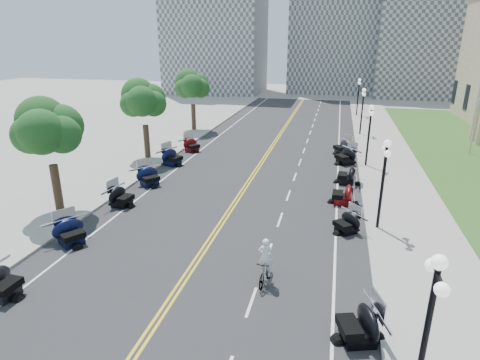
# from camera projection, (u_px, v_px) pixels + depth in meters

# --- Properties ---
(ground) EXTENTS (160.00, 160.00, 0.00)m
(ground) POSITION_uv_depth(u_px,v_px,m) (206.00, 246.00, 20.42)
(ground) COLOR gray
(road) EXTENTS (16.00, 90.00, 0.01)m
(road) POSITION_uv_depth(u_px,v_px,m) (249.00, 182.00, 29.60)
(road) COLOR #333335
(road) RESTS_ON ground
(centerline_yellow_a) EXTENTS (0.12, 90.00, 0.00)m
(centerline_yellow_a) POSITION_uv_depth(u_px,v_px,m) (247.00, 182.00, 29.62)
(centerline_yellow_a) COLOR yellow
(centerline_yellow_a) RESTS_ON road
(centerline_yellow_b) EXTENTS (0.12, 90.00, 0.00)m
(centerline_yellow_b) POSITION_uv_depth(u_px,v_px,m) (250.00, 182.00, 29.57)
(centerline_yellow_b) COLOR yellow
(centerline_yellow_b) RESTS_ON road
(edge_line_north) EXTENTS (0.12, 90.00, 0.00)m
(edge_line_north) POSITION_uv_depth(u_px,v_px,m) (337.00, 189.00, 28.18)
(edge_line_north) COLOR white
(edge_line_north) RESTS_ON road
(edge_line_south) EXTENTS (0.12, 90.00, 0.00)m
(edge_line_south) POSITION_uv_depth(u_px,v_px,m) (168.00, 175.00, 31.01)
(edge_line_south) COLOR white
(edge_line_south) RESTS_ON road
(lane_dash_5) EXTENTS (0.12, 2.00, 0.00)m
(lane_dash_5) POSITION_uv_depth(u_px,v_px,m) (251.00, 302.00, 16.04)
(lane_dash_5) COLOR white
(lane_dash_5) RESTS_ON road
(lane_dash_6) EXTENTS (0.12, 2.00, 0.00)m
(lane_dash_6) POSITION_uv_depth(u_px,v_px,m) (268.00, 253.00, 19.71)
(lane_dash_6) COLOR white
(lane_dash_6) RESTS_ON road
(lane_dash_7) EXTENTS (0.12, 2.00, 0.00)m
(lane_dash_7) POSITION_uv_depth(u_px,v_px,m) (280.00, 220.00, 23.38)
(lane_dash_7) COLOR white
(lane_dash_7) RESTS_ON road
(lane_dash_8) EXTENTS (0.12, 2.00, 0.00)m
(lane_dash_8) POSITION_uv_depth(u_px,v_px,m) (288.00, 195.00, 27.05)
(lane_dash_8) COLOR white
(lane_dash_8) RESTS_ON road
(lane_dash_9) EXTENTS (0.12, 2.00, 0.00)m
(lane_dash_9) POSITION_uv_depth(u_px,v_px,m) (295.00, 177.00, 30.72)
(lane_dash_9) COLOR white
(lane_dash_9) RESTS_ON road
(lane_dash_10) EXTENTS (0.12, 2.00, 0.00)m
(lane_dash_10) POSITION_uv_depth(u_px,v_px,m) (300.00, 162.00, 34.39)
(lane_dash_10) COLOR white
(lane_dash_10) RESTS_ON road
(lane_dash_11) EXTENTS (0.12, 2.00, 0.00)m
(lane_dash_11) POSITION_uv_depth(u_px,v_px,m) (304.00, 150.00, 38.06)
(lane_dash_11) COLOR white
(lane_dash_11) RESTS_ON road
(lane_dash_12) EXTENTS (0.12, 2.00, 0.00)m
(lane_dash_12) POSITION_uv_depth(u_px,v_px,m) (307.00, 141.00, 41.73)
(lane_dash_12) COLOR white
(lane_dash_12) RESTS_ON road
(lane_dash_13) EXTENTS (0.12, 2.00, 0.00)m
(lane_dash_13) POSITION_uv_depth(u_px,v_px,m) (310.00, 133.00, 45.40)
(lane_dash_13) COLOR white
(lane_dash_13) RESTS_ON road
(lane_dash_14) EXTENTS (0.12, 2.00, 0.00)m
(lane_dash_14) POSITION_uv_depth(u_px,v_px,m) (313.00, 126.00, 49.07)
(lane_dash_14) COLOR white
(lane_dash_14) RESTS_ON road
(lane_dash_15) EXTENTS (0.12, 2.00, 0.00)m
(lane_dash_15) POSITION_uv_depth(u_px,v_px,m) (315.00, 120.00, 52.74)
(lane_dash_15) COLOR white
(lane_dash_15) RESTS_ON road
(lane_dash_16) EXTENTS (0.12, 2.00, 0.00)m
(lane_dash_16) POSITION_uv_depth(u_px,v_px,m) (316.00, 115.00, 56.42)
(lane_dash_16) COLOR white
(lane_dash_16) RESTS_ON road
(lane_dash_17) EXTENTS (0.12, 2.00, 0.00)m
(lane_dash_17) POSITION_uv_depth(u_px,v_px,m) (318.00, 110.00, 60.09)
(lane_dash_17) COLOR white
(lane_dash_17) RESTS_ON road
(lane_dash_18) EXTENTS (0.12, 2.00, 0.00)m
(lane_dash_18) POSITION_uv_depth(u_px,v_px,m) (319.00, 106.00, 63.76)
(lane_dash_18) COLOR white
(lane_dash_18) RESTS_ON road
(lane_dash_19) EXTENTS (0.12, 2.00, 0.00)m
(lane_dash_19) POSITION_uv_depth(u_px,v_px,m) (321.00, 102.00, 67.43)
(lane_dash_19) COLOR white
(lane_dash_19) RESTS_ON road
(sidewalk_north) EXTENTS (5.00, 90.00, 0.15)m
(sidewalk_north) POSITION_uv_depth(u_px,v_px,m) (399.00, 193.00, 27.25)
(sidewalk_north) COLOR #9E9991
(sidewalk_north) RESTS_ON ground
(sidewalk_south) EXTENTS (5.00, 90.00, 0.15)m
(sidewalk_south) POSITION_uv_depth(u_px,v_px,m) (120.00, 171.00, 31.90)
(sidewalk_south) COLOR #9E9991
(sidewalk_south) RESTS_ON ground
(lawn) EXTENTS (9.00, 60.00, 0.10)m
(lawn) POSITION_uv_depth(u_px,v_px,m) (476.00, 167.00, 33.05)
(lawn) COLOR #356023
(lawn) RESTS_ON ground
(distant_block_a) EXTENTS (18.00, 14.00, 26.00)m
(distant_block_a) POSITION_uv_depth(u_px,v_px,m) (216.00, 23.00, 77.02)
(distant_block_a) COLOR gray
(distant_block_a) RESTS_ON ground
(distant_block_b) EXTENTS (16.00, 12.00, 30.00)m
(distant_block_b) POSITION_uv_depth(u_px,v_px,m) (334.00, 12.00, 76.99)
(distant_block_b) COLOR gray
(distant_block_b) RESTS_ON ground
(distant_block_c) EXTENTS (20.00, 14.00, 22.00)m
(distant_block_c) POSITION_uv_depth(u_px,v_px,m) (435.00, 34.00, 71.57)
(distant_block_c) COLOR gray
(distant_block_c) RESTS_ON ground
(street_lamp_1) EXTENTS (0.50, 1.20, 4.90)m
(street_lamp_1) POSITION_uv_depth(u_px,v_px,m) (425.00, 340.00, 10.32)
(street_lamp_1) COLOR black
(street_lamp_1) RESTS_ON sidewalk_north
(street_lamp_2) EXTENTS (0.50, 1.20, 4.90)m
(street_lamp_2) POSITION_uv_depth(u_px,v_px,m) (382.00, 185.00, 21.33)
(street_lamp_2) COLOR black
(street_lamp_2) RESTS_ON sidewalk_north
(street_lamp_3) EXTENTS (0.50, 1.20, 4.90)m
(street_lamp_3) POSITION_uv_depth(u_px,v_px,m) (369.00, 136.00, 32.34)
(street_lamp_3) COLOR black
(street_lamp_3) RESTS_ON sidewalk_north
(street_lamp_4) EXTENTS (0.50, 1.20, 4.90)m
(street_lamp_4) POSITION_uv_depth(u_px,v_px,m) (362.00, 112.00, 43.35)
(street_lamp_4) COLOR black
(street_lamp_4) RESTS_ON sidewalk_north
(street_lamp_5) EXTENTS (0.50, 1.20, 4.90)m
(street_lamp_5) POSITION_uv_depth(u_px,v_px,m) (358.00, 97.00, 54.37)
(street_lamp_5) COLOR black
(street_lamp_5) RESTS_ON sidewalk_north
(flagpole) EXTENTS (1.10, 0.20, 10.00)m
(flagpole) POSITION_uv_depth(u_px,v_px,m) (480.00, 100.00, 34.97)
(flagpole) COLOR silver
(flagpole) RESTS_ON ground
(tree_2) EXTENTS (4.80, 4.80, 9.20)m
(tree_2) POSITION_uv_depth(u_px,v_px,m) (49.00, 136.00, 22.91)
(tree_2) COLOR #235619
(tree_2) RESTS_ON sidewalk_south
(tree_3) EXTENTS (4.80, 4.80, 9.20)m
(tree_3) POSITION_uv_depth(u_px,v_px,m) (144.00, 105.00, 33.92)
(tree_3) COLOR #235619
(tree_3) RESTS_ON sidewalk_south
(tree_4) EXTENTS (4.80, 4.80, 9.20)m
(tree_4) POSITION_uv_depth(u_px,v_px,m) (193.00, 89.00, 44.93)
(tree_4) COLOR #235619
(tree_4) RESTS_ON sidewalk_south
(motorcycle_n_4) EXTENTS (2.64, 2.64, 1.46)m
(motorcycle_n_4) POSITION_uv_depth(u_px,v_px,m) (359.00, 323.00, 13.76)
(motorcycle_n_4) COLOR black
(motorcycle_n_4) RESTS_ON road
(motorcycle_n_6) EXTENTS (2.54, 2.54, 1.26)m
(motorcycle_n_6) POSITION_uv_depth(u_px,v_px,m) (347.00, 222.00, 21.66)
(motorcycle_n_6) COLOR black
(motorcycle_n_6) RESTS_ON road
(motorcycle_n_7) EXTENTS (2.18, 2.18, 1.48)m
(motorcycle_n_7) POSITION_uv_depth(u_px,v_px,m) (343.00, 193.00, 25.45)
(motorcycle_n_7) COLOR #590A0C
(motorcycle_n_7) RESTS_ON road
(motorcycle_n_8) EXTENTS (2.25, 2.25, 1.47)m
(motorcycle_n_8) POSITION_uv_depth(u_px,v_px,m) (347.00, 174.00, 29.05)
(motorcycle_n_8) COLOR black
(motorcycle_n_8) RESTS_ON road
(motorcycle_n_9) EXTENTS (3.10, 3.10, 1.56)m
(motorcycle_n_9) POSITION_uv_depth(u_px,v_px,m) (346.00, 155.00, 33.68)
(motorcycle_n_9) COLOR black
(motorcycle_n_9) RESTS_ON road
(motorcycle_n_10) EXTENTS (2.87, 2.87, 1.46)m
(motorcycle_n_10) POSITION_uv_depth(u_px,v_px,m) (343.00, 146.00, 36.74)
(motorcycle_n_10) COLOR black
(motorcycle_n_10) RESTS_ON road
(motorcycle_s_4) EXTENTS (2.13, 2.13, 1.45)m
(motorcycle_s_4) POSITION_uv_depth(u_px,v_px,m) (0.00, 282.00, 16.13)
(motorcycle_s_4) COLOR black
(motorcycle_s_4) RESTS_ON road
(motorcycle_s_5) EXTENTS (2.84, 2.84, 1.43)m
(motorcycle_s_5) POSITION_uv_depth(u_px,v_px,m) (70.00, 231.00, 20.40)
(motorcycle_s_5) COLOR black
(motorcycle_s_5) RESTS_ON road
(motorcycle_s_6) EXTENTS (2.25, 2.25, 1.39)m
(motorcycle_s_6) POSITION_uv_depth(u_px,v_px,m) (121.00, 196.00, 25.11)
(motorcycle_s_6) COLOR black
(motorcycle_s_6) RESTS_ON road
(motorcycle_s_7) EXTENTS (2.96, 2.96, 1.47)m
(motorcycle_s_7) POSITION_uv_depth(u_px,v_px,m) (149.00, 176.00, 28.70)
(motorcycle_s_7) COLOR black
(motorcycle_s_7) RESTS_ON road
(motorcycle_s_8) EXTENTS (2.81, 2.81, 1.53)m
(motorcycle_s_8) POSITION_uv_depth(u_px,v_px,m) (172.00, 156.00, 33.41)
(motorcycle_s_8) COLOR black
(motorcycle_s_8) RESTS_ON road
(motorcycle_s_9) EXTENTS (2.69, 2.69, 1.36)m
(motorcycle_s_9) POSITION_uv_depth(u_px,v_px,m) (192.00, 144.00, 37.55)
(motorcycle_s_9) COLOR #590A0C
(motorcycle_s_9) RESTS_ON road
(bicycle) EXTENTS (0.68, 1.94, 1.15)m
(bicycle) POSITION_uv_depth(u_px,v_px,m) (265.00, 270.00, 17.19)
(bicycle) COLOR #A51414
(bicycle) RESTS_ON road
(cyclist_rider) EXTENTS (0.64, 0.42, 1.75)m
(cyclist_rider) POSITION_uv_depth(u_px,v_px,m) (266.00, 240.00, 16.71)
(cyclist_rider) COLOR white
(cyclist_rider) RESTS_ON bicycle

